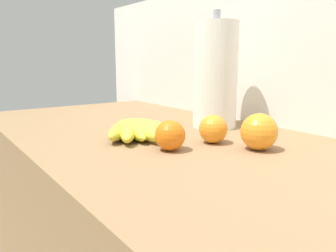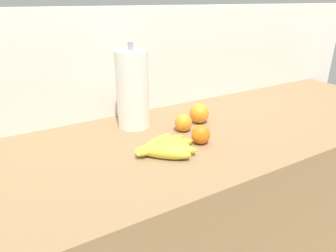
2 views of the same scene
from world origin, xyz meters
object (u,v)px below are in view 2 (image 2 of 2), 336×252
(orange_right, at_px, (183,123))
(orange_front, at_px, (199,113))
(banana_bunch, at_px, (163,148))
(orange_far_right, at_px, (201,134))
(paper_towel_roll, at_px, (133,90))

(orange_right, bearing_deg, orange_front, 20.78)
(banana_bunch, bearing_deg, orange_far_right, -0.45)
(orange_far_right, relative_size, orange_front, 0.83)
(paper_towel_roll, bearing_deg, orange_far_right, -62.10)
(orange_right, distance_m, orange_far_right, 0.12)
(orange_right, bearing_deg, banana_bunch, -142.84)
(orange_right, distance_m, orange_front, 0.11)
(banana_bunch, relative_size, orange_far_right, 3.25)
(banana_bunch, xyz_separation_m, orange_far_right, (0.15, -0.00, 0.01))
(banana_bunch, bearing_deg, paper_towel_roll, 86.71)
(orange_far_right, height_order, orange_front, orange_front)
(banana_bunch, relative_size, paper_towel_roll, 0.66)
(banana_bunch, height_order, orange_far_right, orange_far_right)
(orange_far_right, relative_size, paper_towel_roll, 0.20)
(banana_bunch, height_order, paper_towel_roll, paper_towel_roll)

